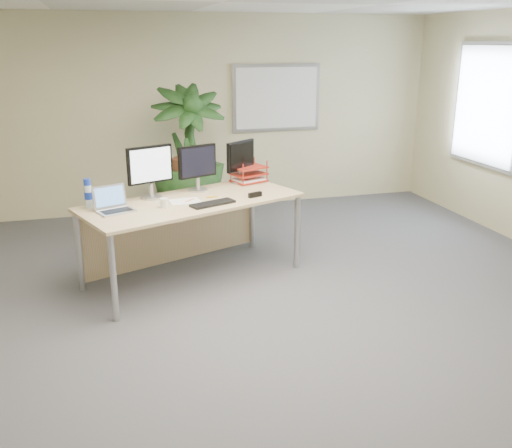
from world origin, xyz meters
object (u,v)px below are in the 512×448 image
object	(u,v)px
monitor_right	(197,165)
laptop	(113,205)
monitor_left	(150,169)
floor_plant	(188,171)
desk	(186,215)

from	to	relation	value
monitor_right	laptop	distance (m)	1.05
monitor_left	laptop	distance (m)	0.57
floor_plant	laptop	distance (m)	2.10
floor_plant	monitor_left	world-z (taller)	floor_plant
floor_plant	monitor_right	size ratio (longest dim) A/B	3.12
desk	monitor_left	size ratio (longest dim) A/B	4.47
floor_plant	monitor_right	distance (m)	1.38
monitor_right	laptop	xyz separation A→B (m)	(-0.88, -0.52, -0.22)
floor_plant	laptop	size ratio (longest dim) A/B	3.79
floor_plant	monitor_right	world-z (taller)	floor_plant
monitor_left	monitor_right	xyz separation A→B (m)	(0.50, 0.17, -0.02)
desk	monitor_right	world-z (taller)	monitor_right
monitor_left	laptop	size ratio (longest dim) A/B	1.32
floor_plant	monitor_left	size ratio (longest dim) A/B	2.86
monitor_right	monitor_left	bearing A→B (deg)	-161.32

